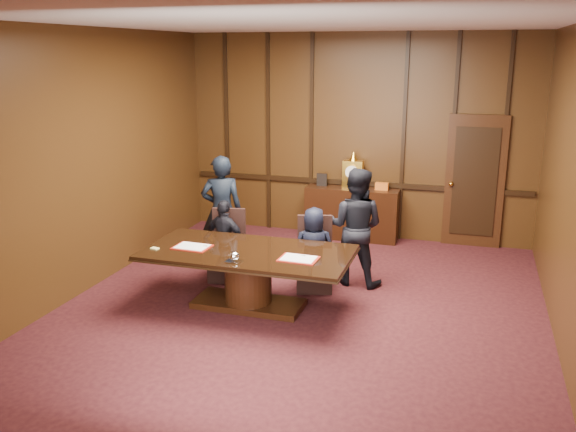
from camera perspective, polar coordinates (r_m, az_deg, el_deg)
The scene contains 13 objects.
room at distance 7.39m, azimuth 1.96°, elevation 3.79°, with size 7.00×7.04×3.50m.
sideboard at distance 10.65m, azimuth 6.00°, elevation 0.43°, with size 1.60×0.45×1.54m.
conference_table at distance 7.76m, azimuth -3.76°, elevation -4.98°, with size 2.62×1.32×0.76m.
folder_left at distance 7.87m, azimuth -8.95°, elevation -2.86°, with size 0.47×0.35×0.02m.
folder_right at distance 7.34m, azimuth 1.00°, elevation -4.02°, with size 0.47×0.35×0.02m.
inkstand at distance 7.27m, azimuth -5.07°, elevation -3.89°, with size 0.20×0.14×0.12m.
notepad at distance 7.90m, azimuth -12.36°, elevation -2.98°, with size 0.10×0.07×0.01m, color #E3CE6F.
chair_left at distance 8.83m, azimuth -5.69°, elevation -3.98°, with size 0.56×0.56×0.99m.
chair_right at distance 8.44m, azimuth 2.50°, elevation -4.86°, with size 0.59×0.59×0.99m.
signatory_left at distance 8.67m, azimuth -5.90°, elevation -2.31°, with size 0.69×0.29×1.17m, color black.
signatory_right at distance 8.27m, azimuth 2.43°, elevation -3.15°, with size 0.57×0.37×1.17m, color black.
witness_left at distance 9.28m, azimuth -6.21°, elevation 0.50°, with size 0.62×0.40×1.69m, color black.
witness_right at distance 8.50m, azimuth 6.34°, elevation -1.00°, with size 0.80×0.63×1.65m, color black.
Camera 1 is at (1.97, -6.85, 3.18)m, focal length 38.00 mm.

